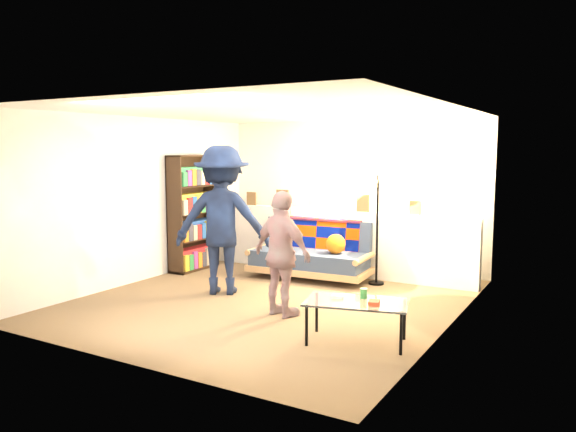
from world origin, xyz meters
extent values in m
plane|color=brown|center=(0.00, 0.00, 0.00)|extent=(5.00, 5.00, 0.00)
cube|color=silver|center=(0.00, 2.50, 1.20)|extent=(4.50, 0.10, 2.40)
cube|color=silver|center=(-2.25, 0.00, 1.20)|extent=(0.10, 5.00, 2.40)
cube|color=silver|center=(2.25, 0.00, 1.20)|extent=(0.10, 5.00, 2.40)
cube|color=white|center=(0.00, 0.00, 2.40)|extent=(4.50, 5.00, 0.10)
cube|color=silver|center=(0.00, 1.80, 0.50)|extent=(4.45, 0.15, 1.00)
cube|color=brown|center=(-1.50, 1.78, 1.11)|extent=(0.18, 0.02, 0.22)
cube|color=brown|center=(-0.90, 1.78, 1.14)|extent=(0.22, 0.02, 0.28)
cube|color=white|center=(-0.20, 1.78, 1.23)|extent=(0.45, 0.02, 0.45)
cube|color=brown|center=(0.50, 1.78, 1.13)|extent=(0.20, 0.02, 0.26)
cube|color=brown|center=(1.30, 1.78, 1.10)|extent=(0.16, 0.02, 0.20)
cube|color=tan|center=(-0.15, 1.33, 0.14)|extent=(1.86, 0.92, 0.10)
cube|color=#314058|center=(-0.15, 1.28, 0.31)|extent=(1.75, 0.77, 0.23)
cube|color=#314058|center=(-0.17, 1.63, 0.59)|extent=(1.73, 0.33, 0.54)
cylinder|color=tan|center=(-1.01, 1.27, 0.38)|extent=(0.14, 0.81, 0.09)
cylinder|color=tan|center=(0.70, 1.38, 0.38)|extent=(0.14, 0.81, 0.09)
cube|color=navy|center=(-0.17, 1.56, 0.59)|extent=(1.39, 0.18, 0.49)
cube|color=navy|center=(-0.17, 1.68, 0.86)|extent=(1.39, 0.32, 0.03)
sphere|color=orange|center=(0.28, 1.30, 0.56)|extent=(0.29, 0.29, 0.29)
cube|color=black|center=(-2.22, 0.96, 0.92)|extent=(0.02, 0.92, 1.84)
cube|color=black|center=(-2.08, 0.51, 0.92)|extent=(0.31, 0.02, 1.84)
cube|color=black|center=(-2.08, 1.41, 0.92)|extent=(0.31, 0.02, 1.84)
cube|color=black|center=(-2.08, 0.96, 1.83)|extent=(0.31, 0.92, 0.02)
cube|color=black|center=(-2.08, 0.96, 0.02)|extent=(0.31, 0.92, 0.04)
cube|color=black|center=(-2.08, 0.96, 0.49)|extent=(0.31, 0.88, 0.02)
cube|color=black|center=(-2.08, 0.96, 0.92)|extent=(0.31, 0.88, 0.02)
cube|color=black|center=(-2.08, 0.96, 1.35)|extent=(0.31, 0.88, 0.02)
cube|color=red|center=(-2.06, 0.96, 0.20)|extent=(0.22, 0.86, 0.31)
cube|color=#214892|center=(-2.06, 0.96, 0.65)|extent=(0.22, 0.86, 0.29)
cube|color=yellow|center=(-2.06, 0.96, 1.08)|extent=(0.22, 0.86, 0.31)
cube|color=#369559|center=(-2.06, 0.96, 1.51)|extent=(0.22, 0.86, 0.29)
cylinder|color=black|center=(1.18, -1.28, 0.20)|extent=(0.04, 0.04, 0.41)
cylinder|color=black|center=(2.07, -1.05, 0.20)|extent=(0.04, 0.04, 0.41)
cylinder|color=black|center=(1.07, -0.84, 0.20)|extent=(0.04, 0.04, 0.41)
cylinder|color=black|center=(1.96, -0.62, 0.20)|extent=(0.04, 0.04, 0.41)
cube|color=silver|center=(1.57, -0.95, 0.42)|extent=(1.13, 0.79, 0.02)
cube|color=white|center=(1.36, -0.95, 0.44)|extent=(0.13, 0.08, 0.03)
cube|color=#EA4829|center=(1.77, -0.98, 0.45)|extent=(0.13, 0.16, 0.04)
cylinder|color=#3D9447|center=(1.59, -0.82, 0.48)|extent=(0.09, 0.09, 0.10)
cylinder|color=black|center=(0.85, 1.48, 0.01)|extent=(0.28, 0.28, 0.03)
cylinder|color=black|center=(0.85, 1.48, 0.79)|extent=(0.04, 0.04, 1.57)
sphere|color=#FFC672|center=(0.76, 1.55, 1.44)|extent=(0.13, 0.13, 0.13)
sphere|color=#FFC672|center=(0.96, 1.41, 1.50)|extent=(0.13, 0.13, 0.13)
sphere|color=#FFC672|center=(0.90, 1.58, 1.57)|extent=(0.13, 0.13, 0.13)
imported|color=black|center=(-0.78, -0.01, 0.99)|extent=(1.47, 1.23, 1.98)
imported|color=#C47E85|center=(0.46, -0.53, 0.73)|extent=(0.92, 0.58, 1.46)
camera|label=1|loc=(3.70, -6.01, 1.94)|focal=35.00mm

